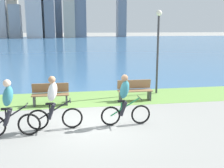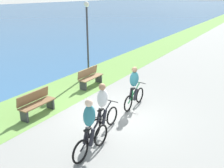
# 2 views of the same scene
# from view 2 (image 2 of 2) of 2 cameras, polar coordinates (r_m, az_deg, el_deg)

# --- Properties ---
(ground_plane) EXTENTS (300.00, 300.00, 0.00)m
(ground_plane) POSITION_cam_2_polar(r_m,az_deg,el_deg) (9.73, -0.34, -7.01)
(ground_plane) COLOR gray
(grass_strip_bayside) EXTENTS (120.00, 2.80, 0.01)m
(grass_strip_bayside) POSITION_cam_2_polar(r_m,az_deg,el_deg) (11.60, -13.93, -3.03)
(grass_strip_bayside) COLOR #6B9947
(grass_strip_bayside) RESTS_ON ground
(cyclist_lead) EXTENTS (1.66, 0.52, 1.69)m
(cyclist_lead) POSITION_cam_2_polar(r_m,az_deg,el_deg) (10.14, 4.96, -0.78)
(cyclist_lead) COLOR black
(cyclist_lead) RESTS_ON ground
(cyclist_trailing) EXTENTS (1.73, 0.52, 1.71)m
(cyclist_trailing) POSITION_cam_2_polar(r_m,az_deg,el_deg) (8.31, -2.07, -5.49)
(cyclist_trailing) COLOR black
(cyclist_trailing) RESTS_ON ground
(cyclist_distant_rear) EXTENTS (1.67, 0.52, 1.72)m
(cyclist_distant_rear) POSITION_cam_2_polar(r_m,az_deg,el_deg) (7.20, -4.94, -9.74)
(cyclist_distant_rear) COLOR black
(cyclist_distant_rear) RESTS_ON ground
(bench_near_path) EXTENTS (1.50, 0.47, 0.90)m
(bench_near_path) POSITION_cam_2_polar(r_m,az_deg,el_deg) (12.62, -4.92, 1.53)
(bench_near_path) COLOR olive
(bench_near_path) RESTS_ON ground
(bench_far_along_path) EXTENTS (1.50, 0.47, 0.90)m
(bench_far_along_path) POSITION_cam_2_polar(r_m,az_deg,el_deg) (10.04, -16.55, -4.19)
(bench_far_along_path) COLOR brown
(bench_far_along_path) RESTS_ON ground
(lamppost_tall) EXTENTS (0.28, 0.28, 3.95)m
(lamppost_tall) POSITION_cam_2_polar(r_m,az_deg,el_deg) (13.89, -5.56, 12.22)
(lamppost_tall) COLOR #38383D
(lamppost_tall) RESTS_ON ground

